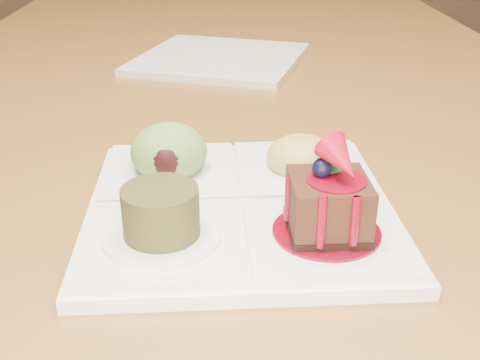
{
  "coord_description": "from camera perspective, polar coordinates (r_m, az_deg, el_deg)",
  "views": [
    {
      "loc": [
        -0.02,
        -0.79,
        1.01
      ],
      "look_at": [
        -0.01,
        -0.32,
        0.79
      ],
      "focal_mm": 45.0,
      "sensor_mm": 36.0,
      "label": 1
    }
  ],
  "objects": [
    {
      "name": "sampler_plate",
      "position": [
        0.53,
        -0.23,
        -1.2
      ],
      "size": [
        0.27,
        0.27,
        0.1
      ],
      "rotation": [
        0.0,
        0.0,
        0.03
      ],
      "color": "white",
      "rests_on": "dining_table"
    },
    {
      "name": "dining_table",
      "position": [
        0.85,
        -0.39,
        3.23
      ],
      "size": [
        1.0,
        1.8,
        0.75
      ],
      "color": "brown",
      "rests_on": "ground"
    },
    {
      "name": "second_plate",
      "position": [
        1.02,
        -1.94,
        11.4
      ],
      "size": [
        0.32,
        0.32,
        0.01
      ],
      "primitive_type": "cube",
      "rotation": [
        0.0,
        0.0,
        -0.32
      ],
      "color": "white",
      "rests_on": "dining_table"
    }
  ]
}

